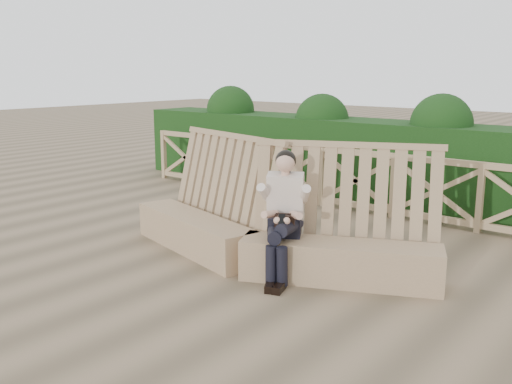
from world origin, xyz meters
The scene contains 5 objects.
ground centered at (0.00, 0.00, 0.00)m, with size 60.00×60.00×0.00m, color brown.
bench centered at (0.48, 0.31, 0.41)m, with size 4.55×1.68×1.62m.
woman centered at (0.95, 0.08, 0.82)m, with size 0.70×0.97×1.53m.
guardrail centered at (0.00, 3.50, 0.55)m, with size 10.10×0.09×1.10m.
hedge centered at (0.00, 4.70, 0.75)m, with size 12.00×1.20×1.50m, color black.
Camera 1 is at (4.85, -5.23, 2.47)m, focal length 40.00 mm.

